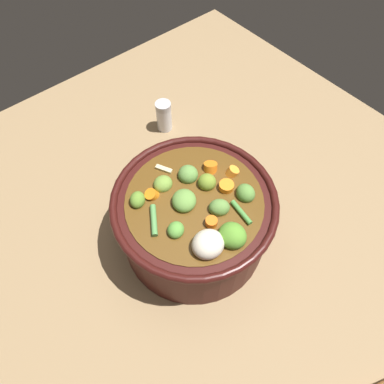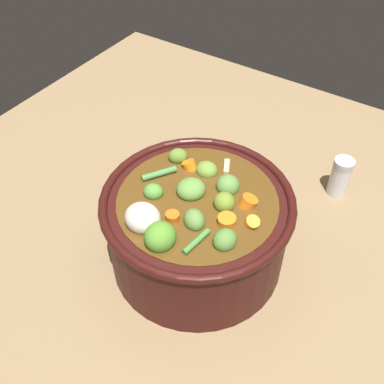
# 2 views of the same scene
# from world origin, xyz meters

# --- Properties ---
(ground_plane) EXTENTS (1.10, 1.10, 0.00)m
(ground_plane) POSITION_xyz_m (0.00, 0.00, 0.00)
(ground_plane) COLOR #8C704C
(cooking_pot) EXTENTS (0.27, 0.27, 0.16)m
(cooking_pot) POSITION_xyz_m (-0.00, 0.00, 0.07)
(cooking_pot) COLOR #38110F
(cooking_pot) RESTS_ON ground_plane
(salt_shaker) EXTENTS (0.03, 0.03, 0.07)m
(salt_shaker) POSITION_xyz_m (0.26, -0.13, 0.04)
(salt_shaker) COLOR silver
(salt_shaker) RESTS_ON ground_plane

